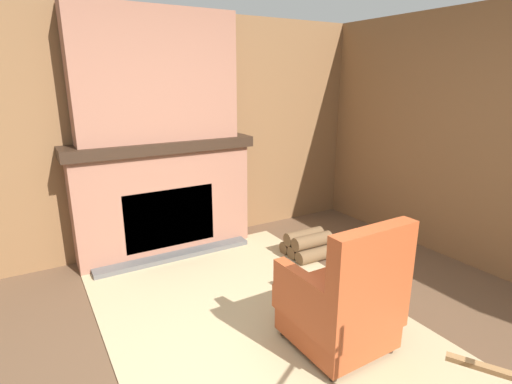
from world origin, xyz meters
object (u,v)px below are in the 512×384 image
Objects in this scene: storage_case at (221,129)px; oil_lamp_vase at (109,135)px; armchair at (342,304)px; firewood_stack at (308,245)px.

oil_lamp_vase is at bearing -90.01° from storage_case.
armchair is 3.93× the size of storage_case.
oil_lamp_vase is 1.21m from storage_case.
storage_case is at bearing 89.99° from oil_lamp_vase.
oil_lamp_vase reaches higher than storage_case.
firewood_stack is (-1.34, 0.74, -0.23)m from armchair.
storage_case reaches higher than firewood_stack.
firewood_stack is 1.75× the size of oil_lamp_vase.
storage_case is (-2.27, 0.20, 0.94)m from armchair.
firewood_stack is at bearing 61.85° from oil_lamp_vase.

